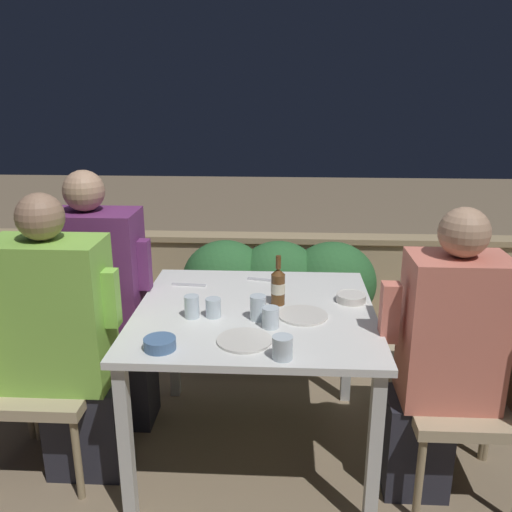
{
  "coord_description": "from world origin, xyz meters",
  "views": [
    {
      "loc": [
        0.12,
        -2.18,
        1.66
      ],
      "look_at": [
        0.0,
        0.08,
        0.94
      ],
      "focal_mm": 38.0,
      "sensor_mm": 36.0,
      "label": 1
    }
  ],
  "objects": [
    {
      "name": "ground_plane",
      "position": [
        0.0,
        0.0,
        0.0
      ],
      "size": [
        16.0,
        16.0,
        0.0
      ],
      "primitive_type": "plane",
      "color": "#847056"
    },
    {
      "name": "parapet_wall",
      "position": [
        0.0,
        1.58,
        0.32
      ],
      "size": [
        9.0,
        0.18,
        0.62
      ],
      "color": "tan",
      "rests_on": "ground_plane"
    },
    {
      "name": "dining_table",
      "position": [
        0.0,
        0.0,
        0.64
      ],
      "size": [
        1.04,
        1.01,
        0.72
      ],
      "color": "white",
      "rests_on": "ground_plane"
    },
    {
      "name": "planter_hedge",
      "position": [
        0.09,
        0.93,
        0.42
      ],
      "size": [
        1.19,
        0.47,
        0.76
      ],
      "color": "brown",
      "rests_on": "ground_plane"
    },
    {
      "name": "chair_left_near",
      "position": [
        -1.01,
        -0.16,
        0.53
      ],
      "size": [
        0.45,
        0.45,
        0.9
      ],
      "color": "tan",
      "rests_on": "ground_plane"
    },
    {
      "name": "person_green_blouse",
      "position": [
        -0.8,
        -0.16,
        0.63
      ],
      "size": [
        0.52,
        0.26,
        1.26
      ],
      "color": "#282833",
      "rests_on": "ground_plane"
    },
    {
      "name": "chair_left_far",
      "position": [
        -0.97,
        0.21,
        0.53
      ],
      "size": [
        0.45,
        0.45,
        0.9
      ],
      "color": "tan",
      "rests_on": "ground_plane"
    },
    {
      "name": "person_purple_stripe",
      "position": [
        -0.76,
        0.21,
        0.64
      ],
      "size": [
        0.52,
        0.26,
        1.29
      ],
      "color": "#282833",
      "rests_on": "ground_plane"
    },
    {
      "name": "chair_right_near",
      "position": [
        0.96,
        -0.21,
        0.53
      ],
      "size": [
        0.45,
        0.45,
        0.9
      ],
      "color": "tan",
      "rests_on": "ground_plane"
    },
    {
      "name": "person_coral_top",
      "position": [
        0.76,
        -0.21,
        0.62
      ],
      "size": [
        0.47,
        0.26,
        1.23
      ],
      "color": "#282833",
      "rests_on": "ground_plane"
    },
    {
      "name": "chair_right_far",
      "position": [
        0.97,
        0.17,
        0.53
      ],
      "size": [
        0.45,
        0.45,
        0.9
      ],
      "color": "tan",
      "rests_on": "ground_plane"
    },
    {
      "name": "beer_bottle",
      "position": [
        0.1,
        0.06,
        0.81
      ],
      "size": [
        0.06,
        0.06,
        0.23
      ],
      "color": "brown",
      "rests_on": "dining_table"
    },
    {
      "name": "plate_0",
      "position": [
        -0.02,
        -0.31,
        0.73
      ],
      "size": [
        0.21,
        0.21,
        0.01
      ],
      "color": "silver",
      "rests_on": "dining_table"
    },
    {
      "name": "plate_1",
      "position": [
        0.21,
        -0.07,
        0.73
      ],
      "size": [
        0.21,
        0.21,
        0.01
      ],
      "color": "silver",
      "rests_on": "dining_table"
    },
    {
      "name": "bowl_0",
      "position": [
        0.43,
        0.11,
        0.74
      ],
      "size": [
        0.13,
        0.13,
        0.04
      ],
      "color": "silver",
      "rests_on": "dining_table"
    },
    {
      "name": "bowl_1",
      "position": [
        -0.33,
        -0.39,
        0.75
      ],
      "size": [
        0.12,
        0.12,
        0.04
      ],
      "color": "#4C709E",
      "rests_on": "dining_table"
    },
    {
      "name": "glass_cup_0",
      "position": [
        -0.17,
        -0.09,
        0.76
      ],
      "size": [
        0.06,
        0.06,
        0.08
      ],
      "color": "silver",
      "rests_on": "dining_table"
    },
    {
      "name": "glass_cup_1",
      "position": [
        -0.26,
        -0.1,
        0.77
      ],
      "size": [
        0.06,
        0.06,
        0.1
      ],
      "color": "silver",
      "rests_on": "dining_table"
    },
    {
      "name": "glass_cup_2",
      "position": [
        0.12,
        -0.44,
        0.76
      ],
      "size": [
        0.07,
        0.07,
        0.09
      ],
      "color": "silver",
      "rests_on": "dining_table"
    },
    {
      "name": "glass_cup_3",
      "position": [
        0.02,
        -0.11,
        0.77
      ],
      "size": [
        0.07,
        0.07,
        0.1
      ],
      "color": "silver",
      "rests_on": "dining_table"
    },
    {
      "name": "glass_cup_4",
      "position": [
        0.07,
        -0.18,
        0.76
      ],
      "size": [
        0.07,
        0.07,
        0.09
      ],
      "color": "silver",
      "rests_on": "dining_table"
    },
    {
      "name": "fork_0",
      "position": [
        0.02,
        0.36,
        0.72
      ],
      "size": [
        0.17,
        0.06,
        0.01
      ],
      "color": "silver",
      "rests_on": "dining_table"
    },
    {
      "name": "fork_1",
      "position": [
        -0.34,
        0.27,
        0.72
      ],
      "size": [
        0.17,
        0.03,
        0.01
      ],
      "color": "silver",
      "rests_on": "dining_table"
    },
    {
      "name": "potted_plant",
      "position": [
        1.24,
        0.68,
        0.42
      ],
      "size": [
        0.34,
        0.34,
        0.68
      ],
      "color": "#9E5638",
      "rests_on": "ground_plane"
    }
  ]
}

